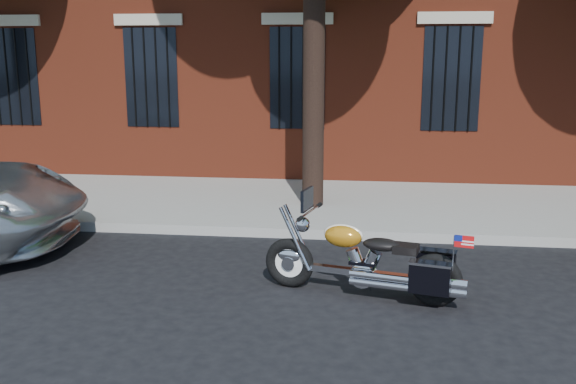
# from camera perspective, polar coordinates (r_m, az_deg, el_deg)

# --- Properties ---
(ground) EXTENTS (120.00, 120.00, 0.00)m
(ground) POSITION_cam_1_polar(r_m,az_deg,el_deg) (8.37, -2.89, -6.60)
(ground) COLOR black
(ground) RESTS_ON ground
(curb) EXTENTS (40.00, 0.16, 0.15)m
(curb) POSITION_cam_1_polar(r_m,az_deg,el_deg) (9.65, -1.51, -3.54)
(curb) COLOR gray
(curb) RESTS_ON ground
(sidewalk) EXTENTS (40.00, 3.60, 0.15)m
(sidewalk) POSITION_cam_1_polar(r_m,az_deg,el_deg) (11.45, -0.15, -0.99)
(sidewalk) COLOR gray
(sidewalk) RESTS_ON ground
(motorcycle) EXTENTS (2.26, 1.03, 1.20)m
(motorcycle) POSITION_cam_1_polar(r_m,az_deg,el_deg) (7.25, 7.30, -6.32)
(motorcycle) COLOR black
(motorcycle) RESTS_ON ground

